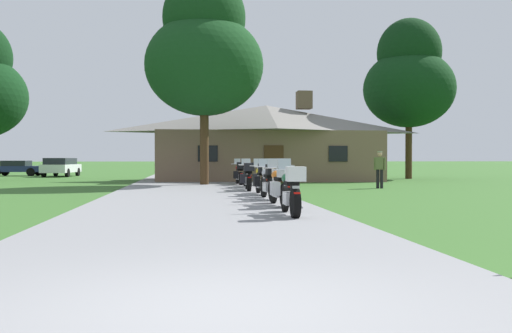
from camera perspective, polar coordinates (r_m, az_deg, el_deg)
name	(u,v)px	position (r m, az deg, el deg)	size (l,w,h in m)	color
ground_plane	(196,189)	(24.86, -6.13, -2.32)	(500.00, 500.00, 0.00)	#386628
asphalt_driveway	(196,191)	(22.86, -6.09, -2.52)	(6.40, 80.00, 0.06)	gray
motorcycle_green_nearest_to_camera	(291,191)	(12.86, 3.56, -2.47)	(0.66, 2.08, 1.30)	black
motorcycle_orange_second_in_row	(281,186)	(15.40, 2.54, -1.97)	(0.80, 2.08, 1.30)	black
motorcycle_silver_third_in_row	(269,182)	(18.01, 1.31, -1.54)	(0.66, 2.08, 1.30)	black
motorcycle_yellow_fourth_in_row	(262,179)	(20.27, 0.61, -1.30)	(0.73, 2.08, 1.30)	black
motorcycle_orange_fifth_in_row	(248,177)	(22.84, -0.78, -1.07)	(0.75, 2.08, 1.30)	black
motorcycle_black_sixth_in_row	(248,175)	(25.44, -0.86, -0.85)	(0.66, 2.08, 1.30)	black
motorcycle_red_farthest_in_row	(240,174)	(28.05, -1.64, -0.72)	(0.75, 2.08, 1.30)	black
stone_lodge	(266,142)	(34.84, 1.05, 2.51)	(14.01, 6.74, 5.55)	brown
bystander_olive_shirt_near_lodge	(380,168)	(26.21, 12.41, -0.10)	(0.47, 0.39, 1.69)	black
tree_by_lodge_front	(204,51)	(28.88, -5.26, 11.51)	(5.93, 5.93, 10.62)	#422D19
tree_right_of_lodge	(409,78)	(39.64, 15.21, 8.62)	(6.09, 6.09, 10.76)	#422D19
parked_white_suv_far_left	(61,166)	(44.96, -19.12, 0.02)	(2.14, 4.71, 1.40)	silver
parked_navy_sedan_far_left	(17,168)	(48.07, -22.99, -0.11)	(4.31, 2.12, 1.20)	navy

